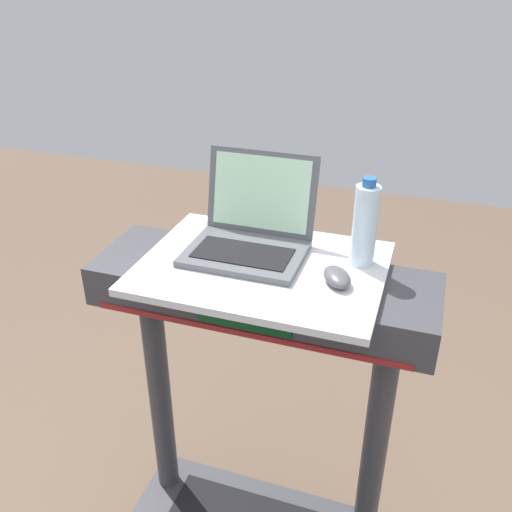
# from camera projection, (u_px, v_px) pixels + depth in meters

# --- Properties ---
(desk_board) EXTENTS (0.62, 0.46, 0.02)m
(desk_board) POSITION_uv_depth(u_px,v_px,m) (262.00, 268.00, 1.44)
(desk_board) COLOR silver
(desk_board) RESTS_ON treadmill_base
(laptop) EXTENTS (0.30, 0.28, 0.24)m
(laptop) POSITION_uv_depth(u_px,v_px,m) (250.00, 233.00, 1.48)
(laptop) COLOR #515459
(laptop) RESTS_ON desk_board
(computer_mouse) EXTENTS (0.10, 0.12, 0.03)m
(computer_mouse) POSITION_uv_depth(u_px,v_px,m) (337.00, 277.00, 1.34)
(computer_mouse) COLOR #4C4C51
(computer_mouse) RESTS_ON desk_board
(water_bottle) EXTENTS (0.06, 0.06, 0.23)m
(water_bottle) POSITION_uv_depth(u_px,v_px,m) (365.00, 225.00, 1.39)
(water_bottle) COLOR silver
(water_bottle) RESTS_ON desk_board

